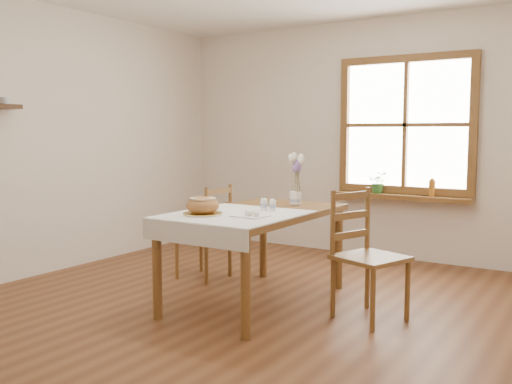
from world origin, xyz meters
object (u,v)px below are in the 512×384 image
Objects in this scene: chair_left at (203,232)px; bread_plate at (203,214)px; dining_table at (256,221)px; flower_vase at (295,199)px; chair_right at (371,256)px.

chair_left is 3.09× the size of bread_plate.
dining_table is at bearing 69.99° from bread_plate.
flower_vase is (0.10, 0.48, 0.14)m from dining_table.
chair_right is 8.81× the size of flower_vase.
chair_right is at bearing 5.59° from dining_table.
flower_vase is at bearing 78.48° from dining_table.
dining_table is at bearing -101.52° from flower_vase.
flower_vase is at bearing 96.97° from chair_left.
chair_right is (0.93, 0.09, -0.19)m from dining_table.
dining_table is at bearing 66.69° from chair_left.
dining_table is at bearing 115.23° from chair_right.
dining_table is 0.95m from chair_left.
chair_right is at bearing 26.94° from bread_plate.
bread_plate is 0.98m from flower_vase.
dining_table is 1.81× the size of chair_left.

